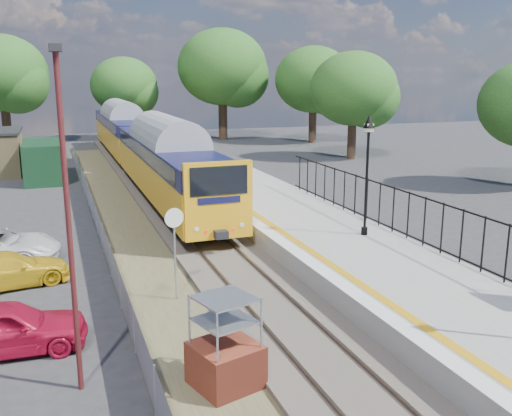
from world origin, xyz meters
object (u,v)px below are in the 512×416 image
train (139,141)px  brick_plinth (225,344)px  speed_sign (175,238)px  carpark_lamp (67,205)px  victorian_lamp_north (368,147)px  car_yellow (6,270)px  car_red (5,328)px

train → brick_plinth: 29.74m
speed_sign → train: bearing=74.2°
carpark_lamp → speed_sign: bearing=54.4°
brick_plinth → speed_sign: bearing=90.0°
victorian_lamp_north → car_yellow: bearing=174.8°
carpark_lamp → car_yellow: bearing=104.7°
car_yellow → train: bearing=-31.3°
speed_sign → car_red: (-4.78, -1.91, -1.39)m
victorian_lamp_north → car_red: size_ratio=1.15×
brick_plinth → car_yellow: bearing=120.7°
train → carpark_lamp: (-5.60, -28.57, 1.91)m
carpark_lamp → brick_plinth: bearing=-18.5°
speed_sign → car_yellow: 6.14m
victorian_lamp_north → train: bearing=103.4°
victorian_lamp_north → car_yellow: (-12.86, 1.17, -3.71)m
car_red → brick_plinth: bearing=-123.6°
speed_sign → car_yellow: size_ratio=0.74×
train → brick_plinth: size_ratio=18.56×
speed_sign → car_red: size_ratio=0.75×
brick_plinth → car_red: size_ratio=0.55×
speed_sign → car_red: speed_sign is taller
victorian_lamp_north → brick_plinth: 11.20m
speed_sign → carpark_lamp: carpark_lamp is taller
victorian_lamp_north → carpark_lamp: size_ratio=0.61×
carpark_lamp → car_yellow: size_ratio=1.85×
victorian_lamp_north → brick_plinth: victorian_lamp_north is taller
brick_plinth → car_yellow: brick_plinth is taller
train → car_yellow: size_ratio=10.04×
carpark_lamp → car_red: (-1.68, 2.42, -3.57)m
brick_plinth → car_red: bearing=144.1°
speed_sign → carpark_lamp: (-3.10, -4.33, 2.19)m
brick_plinth → carpark_lamp: carpark_lamp is taller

